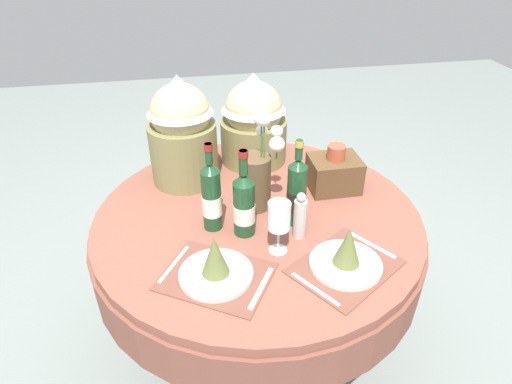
{
  "coord_description": "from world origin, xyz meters",
  "views": [
    {
      "loc": [
        -0.26,
        -1.38,
        1.75
      ],
      "look_at": [
        0.0,
        0.03,
        0.82
      ],
      "focal_mm": 31.07,
      "sensor_mm": 36.0,
      "label": 1
    }
  ],
  "objects": [
    {
      "name": "ground",
      "position": [
        0.0,
        0.0,
        0.0
      ],
      "size": [
        8.0,
        8.0,
        0.0
      ],
      "primitive_type": "plane",
      "color": "gray"
    },
    {
      "name": "dining_table",
      "position": [
        0.0,
        0.0,
        0.6
      ],
      "size": [
        1.29,
        1.29,
        0.74
      ],
      "color": "brown",
      "rests_on": "ground"
    },
    {
      "name": "place_setting_left",
      "position": [
        -0.2,
        -0.32,
        0.79
      ],
      "size": [
        0.43,
        0.4,
        0.16
      ],
      "color": "brown",
      "rests_on": "dining_table"
    },
    {
      "name": "place_setting_right",
      "position": [
        0.23,
        -0.35,
        0.79
      ],
      "size": [
        0.43,
        0.4,
        0.16
      ],
      "color": "brown",
      "rests_on": "dining_table"
    },
    {
      "name": "flower_vase",
      "position": [
        0.01,
        0.06,
        0.9
      ],
      "size": [
        0.18,
        0.13,
        0.41
      ],
      "color": "brown",
      "rests_on": "dining_table"
    },
    {
      "name": "wine_bottle_left",
      "position": [
        -0.07,
        -0.11,
        0.87
      ],
      "size": [
        0.08,
        0.08,
        0.34
      ],
      "color": "#194223",
      "rests_on": "dining_table"
    },
    {
      "name": "wine_bottle_centre",
      "position": [
        0.13,
        -0.08,
        0.88
      ],
      "size": [
        0.07,
        0.07,
        0.34
      ],
      "color": "#194223",
      "rests_on": "dining_table"
    },
    {
      "name": "wine_bottle_right",
      "position": [
        -0.18,
        -0.05,
        0.88
      ],
      "size": [
        0.07,
        0.07,
        0.34
      ],
      "color": "#194223",
      "rests_on": "dining_table"
    },
    {
      "name": "wine_glass_right",
      "position": [
        0.03,
        -0.23,
        0.89
      ],
      "size": [
        0.08,
        0.08,
        0.2
      ],
      "color": "silver",
      "rests_on": "dining_table"
    },
    {
      "name": "pepper_mill",
      "position": [
        0.12,
        -0.16,
        0.83
      ],
      "size": [
        0.05,
        0.05,
        0.18
      ],
      "color": "#B7B2AD",
      "rests_on": "dining_table"
    },
    {
      "name": "gift_tub_back_left",
      "position": [
        -0.26,
        0.32,
        0.99
      ],
      "size": [
        0.29,
        0.29,
        0.46
      ],
      "color": "olive",
      "rests_on": "dining_table"
    },
    {
      "name": "gift_tub_back_centre",
      "position": [
        0.06,
        0.44,
        0.96
      ],
      "size": [
        0.3,
        0.3,
        0.41
      ],
      "color": "olive",
      "rests_on": "dining_table"
    },
    {
      "name": "woven_basket_side_right",
      "position": [
        0.35,
        0.13,
        0.82
      ],
      "size": [
        0.21,
        0.17,
        0.2
      ],
      "color": "brown",
      "rests_on": "dining_table"
    }
  ]
}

